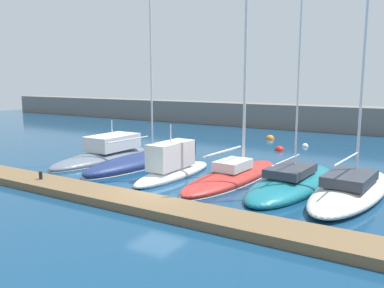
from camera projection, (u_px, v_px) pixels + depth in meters
name	position (u px, v px, depth m)	size (l,w,h in m)	color
ground_plane	(156.00, 198.00, 20.42)	(120.00, 120.00, 0.00)	navy
dock_pier	(136.00, 202.00, 19.03)	(25.84, 2.15, 0.41)	brown
breakwater_seawall	(318.00, 118.00, 47.52)	(108.00, 3.53, 2.95)	slate
motorboat_slate_nearest	(105.00, 154.00, 30.15)	(3.02, 9.70, 3.33)	slate
sailboat_navy_second	(140.00, 161.00, 28.04)	(3.42, 10.36, 19.12)	navy
motorboat_white_third	(173.00, 166.00, 24.70)	(1.99, 7.47, 3.61)	white
sailboat_red_fourth	(233.00, 173.00, 24.10)	(3.34, 10.59, 19.29)	#B72D28
sailboat_teal_fifth	(293.00, 182.00, 22.39)	(3.90, 10.26, 15.62)	#19707F
sailboat_ivory_sixth	(352.00, 187.00, 20.59)	(3.88, 10.48, 22.44)	silver
mooring_buoy_white	(305.00, 146.00, 36.02)	(0.59, 0.59, 0.59)	white
mooring_buoy_red	(279.00, 151.00, 33.98)	(0.79, 0.79, 0.79)	red
mooring_buoy_orange	(270.00, 139.00, 40.42)	(0.87, 0.87, 0.87)	orange
dock_bollard	(41.00, 175.00, 22.58)	(0.20, 0.20, 0.44)	black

